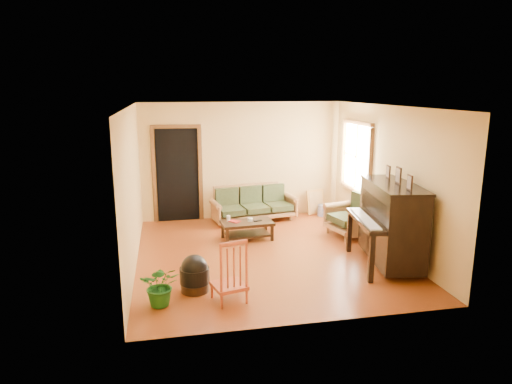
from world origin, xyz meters
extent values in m
plane|color=#67280D|center=(0.00, 0.00, 0.00)|extent=(5.00, 5.00, 0.00)
cube|color=black|center=(-1.45, 2.48, 1.02)|extent=(1.08, 0.16, 2.05)
cube|color=white|center=(2.21, 1.30, 1.50)|extent=(0.12, 1.36, 1.46)
cube|color=#946136|center=(0.19, 2.09, 0.40)|extent=(1.95, 1.06, 0.79)
cube|color=black|center=(-0.19, 0.87, 0.18)|extent=(1.03, 0.61, 0.36)
cube|color=#946136|center=(1.87, 0.70, 0.45)|extent=(1.03, 1.06, 0.90)
cube|color=black|center=(1.90, -0.91, 0.70)|extent=(1.16, 1.70, 1.39)
cylinder|color=black|center=(-1.35, -1.27, 0.21)|extent=(0.51, 0.51, 0.41)
cube|color=#98361B|center=(-0.91, -1.68, 0.46)|extent=(0.54, 0.56, 0.92)
cube|color=#BC893E|center=(1.70, 2.34, 0.31)|extent=(0.47, 0.24, 0.61)
cylinder|color=#374CA5|center=(1.81, 2.18, 0.13)|extent=(0.23, 0.23, 0.26)
imported|color=#18541A|center=(-1.83, -1.63, 0.29)|extent=(0.57, 0.51, 0.59)
imported|color=maroon|center=(-0.49, 0.84, 0.37)|extent=(0.26, 0.26, 0.02)
cylinder|color=silver|center=(-0.54, 0.96, 0.42)|extent=(0.08, 0.08, 0.12)
cylinder|color=silver|center=(-0.13, 0.89, 0.39)|extent=(0.11, 0.11, 0.06)
cube|color=black|center=(0.02, 0.86, 0.37)|extent=(0.17, 0.09, 0.02)
camera|label=1|loc=(-1.69, -7.50, 2.90)|focal=32.00mm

